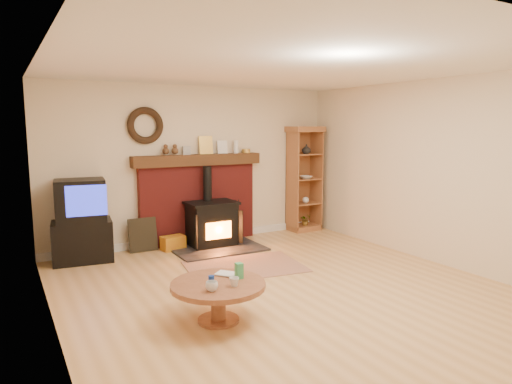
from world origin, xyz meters
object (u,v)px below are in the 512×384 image
coffee_table (219,290)px  tv_unit (82,222)px  wood_stove (212,225)px  curio_cabinet (304,179)px

coffee_table → tv_unit: bearing=106.1°
wood_stove → tv_unit: wood_stove is taller
tv_unit → coffee_table: size_ratio=1.26×
wood_stove → coffee_table: size_ratio=1.48×
wood_stove → coffee_table: (-1.13, -2.67, -0.03)m
wood_stove → coffee_table: bearing=-113.0°
tv_unit → wood_stove: bearing=-5.7°
tv_unit → curio_cabinet: curio_cabinet is taller
curio_cabinet → tv_unit: bearing=-178.7°
wood_stove → tv_unit: 1.98m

